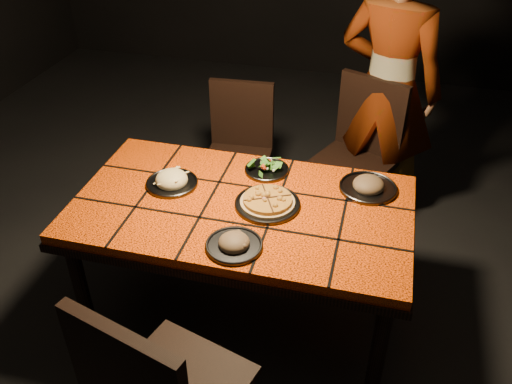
% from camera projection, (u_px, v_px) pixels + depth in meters
% --- Properties ---
extents(room_shell, '(6.04, 7.04, 3.08)m').
position_uv_depth(room_shell, '(239.00, 52.00, 2.15)').
color(room_shell, black).
rests_on(room_shell, ground).
extents(dining_table, '(1.62, 0.92, 0.75)m').
position_uv_depth(dining_table, '(242.00, 217.00, 2.62)').
color(dining_table, '#FF4E08').
rests_on(dining_table, ground).
extents(chair_far_left, '(0.44, 0.44, 0.91)m').
position_uv_depth(chair_far_left, '(239.00, 144.00, 3.51)').
color(chair_far_left, black).
rests_on(chair_far_left, ground).
extents(chair_far_right, '(0.59, 0.59, 0.99)m').
position_uv_depth(chair_far_right, '(359.00, 147.00, 3.37)').
color(chair_far_right, black).
rests_on(chair_far_right, ground).
extents(diner, '(0.75, 0.60, 1.79)m').
position_uv_depth(diner, '(388.00, 89.00, 3.30)').
color(diner, brown).
rests_on(diner, ground).
extents(plate_pizza, '(0.35, 0.35, 0.04)m').
position_uv_depth(plate_pizza, '(268.00, 202.00, 2.56)').
color(plate_pizza, '#3C3C41').
rests_on(plate_pizza, dining_table).
extents(plate_pasta, '(0.26, 0.26, 0.08)m').
position_uv_depth(plate_pasta, '(172.00, 181.00, 2.70)').
color(plate_pasta, '#3C3C41').
rests_on(plate_pasta, dining_table).
extents(plate_salad, '(0.23, 0.23, 0.07)m').
position_uv_depth(plate_salad, '(267.00, 167.00, 2.80)').
color(plate_salad, '#3C3C41').
rests_on(plate_salad, dining_table).
extents(plate_mushroom_a, '(0.25, 0.25, 0.08)m').
position_uv_depth(plate_mushroom_a, '(234.00, 243.00, 2.31)').
color(plate_mushroom_a, '#3C3C41').
rests_on(plate_mushroom_a, dining_table).
extents(plate_mushroom_b, '(0.29, 0.29, 0.09)m').
position_uv_depth(plate_mushroom_b, '(368.00, 185.00, 2.66)').
color(plate_mushroom_b, '#3C3C41').
rests_on(plate_mushroom_b, dining_table).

